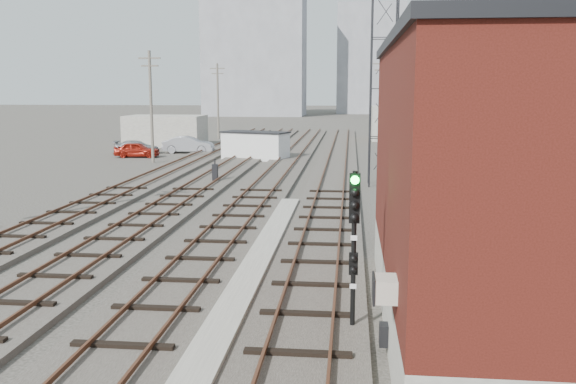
# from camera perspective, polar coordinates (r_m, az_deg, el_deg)

# --- Properties ---
(ground) EXTENTS (320.00, 320.00, 0.00)m
(ground) POSITION_cam_1_polar(r_m,az_deg,el_deg) (63.57, 2.64, 4.22)
(ground) COLOR #282621
(ground) RESTS_ON ground
(track_right) EXTENTS (3.20, 90.00, 0.39)m
(track_right) POSITION_cam_1_polar(r_m,az_deg,el_deg) (42.61, 4.38, 1.67)
(track_right) COLOR #332D28
(track_right) RESTS_ON ground
(track_mid_right) EXTENTS (3.20, 90.00, 0.39)m
(track_mid_right) POSITION_cam_1_polar(r_m,az_deg,el_deg) (42.90, -0.97, 1.75)
(track_mid_right) COLOR #332D28
(track_mid_right) RESTS_ON ground
(track_mid_left) EXTENTS (3.20, 90.00, 0.39)m
(track_mid_left) POSITION_cam_1_polar(r_m,az_deg,el_deg) (43.55, -6.21, 1.81)
(track_mid_left) COLOR #332D28
(track_mid_left) RESTS_ON ground
(track_left) EXTENTS (3.20, 90.00, 0.39)m
(track_left) POSITION_cam_1_polar(r_m,az_deg,el_deg) (44.56, -11.25, 1.86)
(track_left) COLOR #332D28
(track_left) RESTS_ON ground
(platform_curb) EXTENTS (0.90, 28.00, 0.26)m
(platform_curb) POSITION_cam_1_polar(r_m,az_deg,el_deg) (18.42, -4.11, -8.94)
(platform_curb) COLOR gray
(platform_curb) RESTS_ON ground
(brick_building) EXTENTS (6.54, 12.20, 7.22)m
(brick_building) POSITION_cam_1_polar(r_m,az_deg,el_deg) (15.86, 20.11, 0.49)
(brick_building) COLOR gray
(brick_building) RESTS_ON ground
(lattice_tower) EXTENTS (1.60, 1.60, 15.00)m
(lattice_tower) POSITION_cam_1_polar(r_m,az_deg,el_deg) (38.27, 8.94, 11.78)
(lattice_tower) COLOR black
(lattice_tower) RESTS_ON ground
(utility_pole_left_b) EXTENTS (1.80, 0.24, 9.00)m
(utility_pole_left_b) POSITION_cam_1_polar(r_m,az_deg,el_deg) (50.82, -12.69, 8.06)
(utility_pole_left_b) COLOR #595147
(utility_pole_left_b) RESTS_ON ground
(utility_pole_left_c) EXTENTS (1.80, 0.24, 9.00)m
(utility_pole_left_c) POSITION_cam_1_polar(r_m,az_deg,el_deg) (74.94, -6.58, 8.66)
(utility_pole_left_c) COLOR #595147
(utility_pole_left_c) RESTS_ON ground
(utility_pole_right_a) EXTENTS (1.80, 0.24, 9.00)m
(utility_pole_right_a) POSITION_cam_1_polar(r_m,az_deg,el_deg) (31.35, 11.31, 7.27)
(utility_pole_right_a) COLOR #595147
(utility_pole_right_a) RESTS_ON ground
(utility_pole_right_b) EXTENTS (1.80, 0.24, 9.00)m
(utility_pole_right_b) POSITION_cam_1_polar(r_m,az_deg,el_deg) (61.27, 8.71, 8.41)
(utility_pole_right_b) COLOR #595147
(utility_pole_right_b) RESTS_ON ground
(apartment_left) EXTENTS (22.00, 14.00, 30.00)m
(apartment_left) POSITION_cam_1_polar(r_m,az_deg,el_deg) (140.15, -3.07, 13.31)
(apartment_left) COLOR gray
(apartment_left) RESTS_ON ground
(apartment_right) EXTENTS (16.00, 12.00, 26.00)m
(apartment_right) POSITION_cam_1_polar(r_m,az_deg,el_deg) (153.41, 7.70, 12.17)
(apartment_right) COLOR gray
(apartment_right) RESTS_ON ground
(shed_left) EXTENTS (8.00, 5.00, 3.20)m
(shed_left) POSITION_cam_1_polar(r_m,az_deg,el_deg) (66.30, -11.36, 5.65)
(shed_left) COLOR gray
(shed_left) RESTS_ON ground
(shed_right) EXTENTS (6.00, 6.00, 4.00)m
(shed_right) POSITION_cam_1_polar(r_m,az_deg,el_deg) (73.50, 10.17, 6.37)
(shed_right) COLOR gray
(shed_right) RESTS_ON ground
(signal_mast) EXTENTS (0.40, 0.41, 4.06)m
(signal_mast) POSITION_cam_1_polar(r_m,az_deg,el_deg) (14.88, 6.18, -4.43)
(signal_mast) COLOR gray
(signal_mast) RESTS_ON ground
(switch_stand) EXTENTS (0.34, 0.34, 1.47)m
(switch_stand) POSITION_cam_1_polar(r_m,az_deg,el_deg) (39.19, -6.84, 1.80)
(switch_stand) COLOR black
(switch_stand) RESTS_ON ground
(site_trailer) EXTENTS (6.17, 4.17, 2.39)m
(site_trailer) POSITION_cam_1_polar(r_m,az_deg,el_deg) (52.44, -3.07, 4.39)
(site_trailer) COLOR silver
(site_trailer) RESTS_ON ground
(car_red) EXTENTS (4.03, 1.85, 1.34)m
(car_red) POSITION_cam_1_polar(r_m,az_deg,el_deg) (55.60, -13.95, 3.86)
(car_red) COLOR maroon
(car_red) RESTS_ON ground
(car_silver) EXTENTS (4.91, 2.07, 1.58)m
(car_silver) POSITION_cam_1_polar(r_m,az_deg,el_deg) (58.44, -9.31, 4.40)
(car_silver) COLOR #95969B
(car_silver) RESTS_ON ground
(car_grey) EXTENTS (4.32, 2.06, 1.22)m
(car_grey) POSITION_cam_1_polar(r_m,az_deg,el_deg) (58.89, -13.95, 4.11)
(car_grey) COLOR gray
(car_grey) RESTS_ON ground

